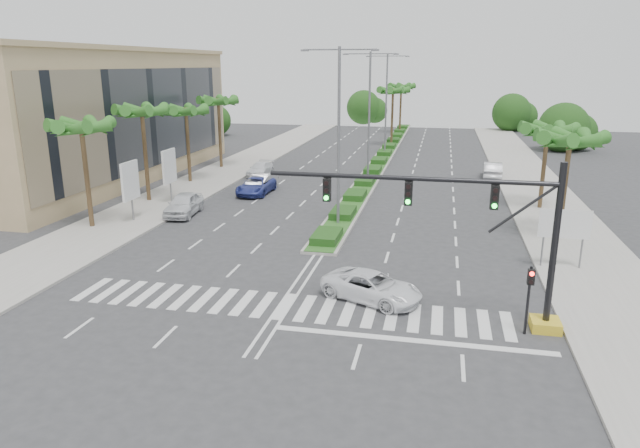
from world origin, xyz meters
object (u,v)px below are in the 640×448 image
object	(u,v)px
car_parked_d	(260,169)
car_crossing	(372,287)
car_parked_a	(184,204)
car_parked_c	(256,186)
car_parked_b	(260,183)
car_right	(492,170)

from	to	relation	value
car_parked_d	car_crossing	world-z (taller)	car_crossing
car_parked_d	car_crossing	distance (m)	32.70
car_parked_a	car_parked_c	size ratio (longest dim) A/B	0.94
car_parked_b	car_parked_d	distance (m)	7.52
car_parked_d	car_parked_b	bearing A→B (deg)	-70.88
car_parked_c	car_right	distance (m)	23.61
car_parked_c	car_parked_d	world-z (taller)	car_parked_c
car_parked_a	car_parked_d	bearing A→B (deg)	81.11
car_parked_d	car_right	bearing A→B (deg)	9.51
car_parked_d	car_crossing	size ratio (longest dim) A/B	0.93
car_parked_d	car_right	xyz separation A→B (m)	(22.84, 3.38, 0.16)
car_parked_b	car_parked_d	xyz separation A→B (m)	(-2.33, 7.15, -0.11)
car_parked_b	car_crossing	xyz separation A→B (m)	(12.60, -21.95, -0.09)
car_parked_a	car_crossing	world-z (taller)	car_parked_a
car_parked_b	car_right	world-z (taller)	car_right
car_parked_b	car_crossing	distance (m)	25.31
car_parked_c	car_right	world-z (taller)	car_right
car_parked_d	car_right	distance (m)	23.09
car_parked_a	car_parked_c	bearing A→B (deg)	62.94
car_parked_b	car_right	distance (m)	23.06
car_right	car_crossing	bearing A→B (deg)	78.73
car_crossing	car_right	xyz separation A→B (m)	(7.92, 32.48, 0.14)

